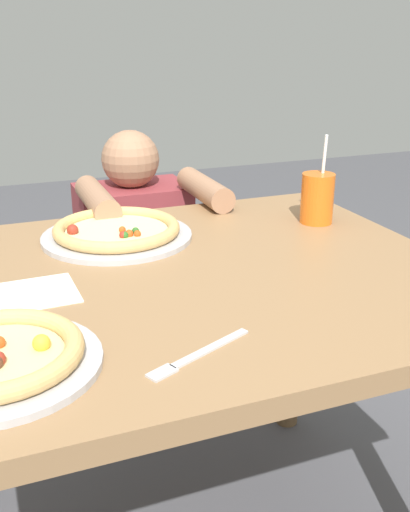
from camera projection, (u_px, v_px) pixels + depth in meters
dining_table at (185, 323)px, 1.25m from camera, size 1.12×0.92×0.75m
pizza_far at (117, 231)px, 1.40m from camera, size 0.35×0.35×0.04m
drink_cup_colored at (317, 198)px, 1.50m from camera, size 0.08×0.08×0.22m
paper_napkin at (33, 294)px, 1.11m from camera, size 0.16×0.15×0.00m
fork at (196, 356)px, 0.90m from camera, size 0.19×0.10×0.00m
diner_seated at (137, 282)px, 1.96m from camera, size 0.38×0.51×0.93m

